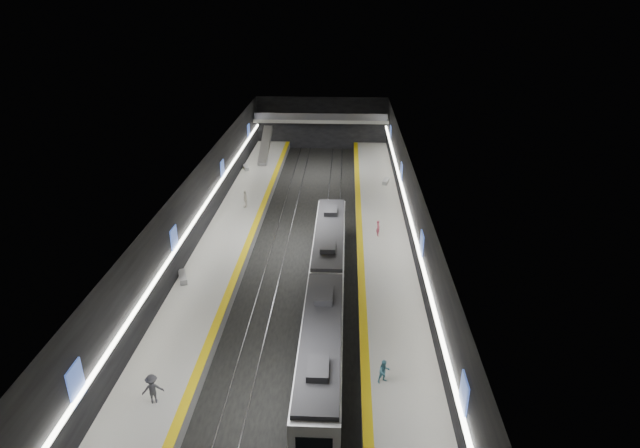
# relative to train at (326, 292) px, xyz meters

# --- Properties ---
(ground) EXTENTS (70.00, 70.00, 0.00)m
(ground) POSITION_rel_train_xyz_m (-2.50, 11.54, -2.20)
(ground) COLOR black
(ground) RESTS_ON ground
(ceiling) EXTENTS (20.00, 70.00, 0.04)m
(ceiling) POSITION_rel_train_xyz_m (-2.50, 11.54, 5.80)
(ceiling) COLOR beige
(ceiling) RESTS_ON wall_left
(wall_left) EXTENTS (0.04, 70.00, 8.00)m
(wall_left) POSITION_rel_train_xyz_m (-12.50, 11.54, 1.80)
(wall_left) COLOR black
(wall_left) RESTS_ON ground
(wall_right) EXTENTS (0.04, 70.00, 8.00)m
(wall_right) POSITION_rel_train_xyz_m (7.50, 11.54, 1.80)
(wall_right) COLOR black
(wall_right) RESTS_ON ground
(wall_back) EXTENTS (20.00, 0.04, 8.00)m
(wall_back) POSITION_rel_train_xyz_m (-2.50, 46.54, 1.80)
(wall_back) COLOR black
(wall_back) RESTS_ON ground
(platform_left) EXTENTS (5.00, 70.00, 1.00)m
(platform_left) POSITION_rel_train_xyz_m (-10.00, 11.54, -1.70)
(platform_left) COLOR slate
(platform_left) RESTS_ON ground
(tile_surface_left) EXTENTS (5.00, 70.00, 0.02)m
(tile_surface_left) POSITION_rel_train_xyz_m (-10.00, 11.54, -1.19)
(tile_surface_left) COLOR #AFB0AA
(tile_surface_left) RESTS_ON platform_left
(tactile_strip_left) EXTENTS (0.60, 70.00, 0.02)m
(tactile_strip_left) POSITION_rel_train_xyz_m (-7.80, 11.54, -1.18)
(tactile_strip_left) COLOR #DCB90B
(tactile_strip_left) RESTS_ON platform_left
(platform_right) EXTENTS (5.00, 70.00, 1.00)m
(platform_right) POSITION_rel_train_xyz_m (5.00, 11.54, -1.70)
(platform_right) COLOR slate
(platform_right) RESTS_ON ground
(tile_surface_right) EXTENTS (5.00, 70.00, 0.02)m
(tile_surface_right) POSITION_rel_train_xyz_m (5.00, 11.54, -1.19)
(tile_surface_right) COLOR #AFB0AA
(tile_surface_right) RESTS_ON platform_right
(tactile_strip_right) EXTENTS (0.60, 70.00, 0.02)m
(tactile_strip_right) POSITION_rel_train_xyz_m (2.80, 11.54, -1.18)
(tactile_strip_right) COLOR #DCB90B
(tactile_strip_right) RESTS_ON platform_right
(rails) EXTENTS (6.52, 70.00, 0.12)m
(rails) POSITION_rel_train_xyz_m (-2.50, 11.54, -2.14)
(rails) COLOR gray
(rails) RESTS_ON ground
(train) EXTENTS (2.69, 30.04, 3.60)m
(train) POSITION_rel_train_xyz_m (0.00, 0.00, 0.00)
(train) COLOR #10173B
(train) RESTS_ON ground
(ad_posters) EXTENTS (19.94, 53.50, 2.20)m
(ad_posters) POSITION_rel_train_xyz_m (-2.50, 12.54, 2.30)
(ad_posters) COLOR #3E5BBA
(ad_posters) RESTS_ON wall_left
(cove_light_left) EXTENTS (0.25, 68.60, 0.12)m
(cove_light_left) POSITION_rel_train_xyz_m (-12.30, 11.54, 1.60)
(cove_light_left) COLOR white
(cove_light_left) RESTS_ON wall_left
(cove_light_right) EXTENTS (0.25, 68.60, 0.12)m
(cove_light_right) POSITION_rel_train_xyz_m (7.30, 11.54, 1.60)
(cove_light_right) COLOR white
(cove_light_right) RESTS_ON wall_right
(mezzanine_bridge) EXTENTS (20.00, 3.00, 1.50)m
(mezzanine_bridge) POSITION_rel_train_xyz_m (-2.50, 44.47, 2.84)
(mezzanine_bridge) COLOR gray
(mezzanine_bridge) RESTS_ON wall_left
(escalator) EXTENTS (1.20, 7.50, 3.92)m
(escalator) POSITION_rel_train_xyz_m (-10.00, 37.54, 0.70)
(escalator) COLOR #99999E
(escalator) RESTS_ON platform_left
(bench_left_near) EXTENTS (1.26, 2.12, 0.50)m
(bench_left_near) POSITION_rel_train_xyz_m (-12.00, 3.27, -0.95)
(bench_left_near) COLOR #99999E
(bench_left_near) RESTS_ON platform_left
(bench_left_far) EXTENTS (1.19, 1.93, 0.46)m
(bench_left_far) POSITION_rel_train_xyz_m (-12.00, 32.57, -0.97)
(bench_left_far) COLOR #99999E
(bench_left_far) RESTS_ON platform_left
(bench_right_far) EXTENTS (1.00, 2.03, 0.48)m
(bench_right_far) POSITION_rel_train_xyz_m (6.29, 28.04, -0.96)
(bench_right_far) COLOR #99999E
(bench_right_far) RESTS_ON platform_right
(passenger_right_a) EXTENTS (0.50, 0.64, 1.57)m
(passenger_right_a) POSITION_rel_train_xyz_m (4.56, 12.66, -0.41)
(passenger_right_a) COLOR #B9455B
(passenger_right_a) RESTS_ON platform_right
(passenger_right_b) EXTENTS (0.95, 0.86, 1.59)m
(passenger_right_b) POSITION_rel_train_xyz_m (3.89, -8.46, -0.40)
(passenger_right_b) COLOR teal
(passenger_right_b) RESTS_ON platform_right
(passenger_left_a) EXTENTS (0.47, 1.11, 1.89)m
(passenger_left_a) POSITION_rel_train_xyz_m (-9.61, 19.39, -0.25)
(passenger_left_a) COLOR silver
(passenger_left_a) RESTS_ON platform_left
(passenger_left_b) EXTENTS (1.39, 1.06, 1.91)m
(passenger_left_b) POSITION_rel_train_xyz_m (-9.62, -10.86, -0.24)
(passenger_left_b) COLOR #3A3A41
(passenger_left_b) RESTS_ON platform_left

